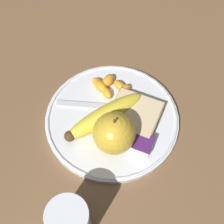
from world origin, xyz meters
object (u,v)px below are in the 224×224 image
at_px(apple, 114,133).
at_px(bread_slice, 134,115).
at_px(juice_glass, 70,223).
at_px(banana, 104,116).
at_px(fork, 111,107).
at_px(plate, 112,118).
at_px(jam_packet, 140,144).

height_order(apple, bread_slice, apple).
height_order(juice_glass, bread_slice, juice_glass).
bearing_deg(banana, fork, -89.46).
height_order(plate, apple, apple).
bearing_deg(plate, fork, -63.19).
bearing_deg(bread_slice, fork, -5.35).
distance_m(juice_glass, fork, 0.24).
relative_size(plate, bread_slice, 2.77).
bearing_deg(bread_slice, apple, 76.78).
bearing_deg(plate, banana, 53.18).
bearing_deg(juice_glass, banana, -81.31).
relative_size(juice_glass, bread_slice, 1.01).
distance_m(bread_slice, jam_packet, 0.06).
bearing_deg(bread_slice, banana, 30.20).
xyz_separation_m(banana, fork, (0.00, -0.03, -0.02)).
xyz_separation_m(plate, bread_slice, (-0.04, -0.02, 0.02)).
xyz_separation_m(juice_glass, jam_packet, (-0.05, -0.18, -0.02)).
distance_m(plate, fork, 0.02).
bearing_deg(jam_packet, fork, -35.46).
xyz_separation_m(fork, jam_packet, (-0.08, 0.06, 0.01)).
bearing_deg(banana, juice_glass, 98.69).
relative_size(apple, fork, 0.47).
xyz_separation_m(banana, bread_slice, (-0.05, -0.03, -0.01)).
xyz_separation_m(juice_glass, banana, (0.03, -0.20, -0.01)).
bearing_deg(juice_glass, fork, -82.47).
relative_size(plate, jam_packet, 5.84).
distance_m(juice_glass, bread_slice, 0.24).
bearing_deg(bread_slice, plate, 21.47).
xyz_separation_m(plate, fork, (0.01, -0.02, 0.01)).
height_order(plate, bread_slice, bread_slice).
height_order(juice_glass, apple, apple).
height_order(plate, banana, banana).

